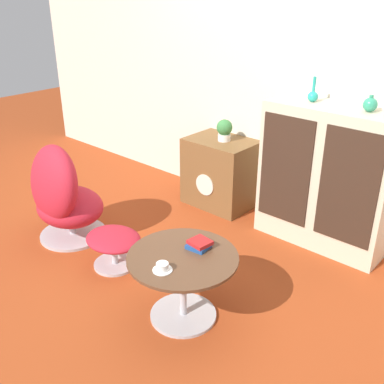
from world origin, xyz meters
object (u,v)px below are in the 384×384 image
Objects in this scene: vase_inner_left at (370,104)px; potted_plant at (224,130)px; tv_console at (221,173)px; teacup at (162,268)px; egg_chair at (62,196)px; book_stack at (199,244)px; coffee_table at (183,276)px; sideboard at (327,177)px; ottoman at (114,242)px; vase_leftmost at (313,95)px.

potted_plant is at bearing -179.24° from vase_inner_left.
tv_console reaches higher than teacup.
teacup is at bearing -10.58° from egg_chair.
tv_console is 1.50m from book_stack.
potted_plant is at bearing 119.45° from coffee_table.
sideboard is at bearing 83.42° from teacup.
ottoman is (0.06, -1.30, -0.12)m from tv_console.
vase_inner_left reaches higher than sideboard.
sideboard is 1.03m from tv_console.
vase_inner_left is 1.76m from teacup.
book_stack is at bearing -57.64° from potted_plant.
tv_console is 1.60m from coffee_table.
book_stack is at bearing -107.88° from vase_inner_left.
book_stack is at bearing -56.70° from tv_console.
coffee_table is 5.88× the size of teacup.
book_stack is (-0.00, 0.31, 0.01)m from teacup.
egg_chair is 2.33m from vase_inner_left.
teacup is at bearing -85.41° from coffee_table.
ottoman is at bearing 0.42° from egg_chair.
coffee_table is at bearing -106.76° from vase_inner_left.
potted_plant is (-0.98, -0.01, 0.18)m from sideboard.
sideboard is at bearing 82.01° from coffee_table.
vase_leftmost is at bearing 90.50° from book_stack.
coffee_table is at bearing -3.16° from egg_chair.
egg_chair reaches higher than tv_console.
tv_console is at bearing 120.35° from coffee_table.
potted_plant is (-0.78, 1.38, 0.42)m from coffee_table.
coffee_table is 0.24m from teacup.
vase_leftmost is at bearing 1.17° from tv_console.
egg_chair is 5.83× the size of book_stack.
vase_leftmost is at bearing 178.86° from sideboard.
sideboard reaches higher than teacup.
coffee_table is at bearing -97.99° from sideboard.
sideboard is 5.95× the size of vase_leftmost.
egg_chair is 7.17× the size of vase_inner_left.
ottoman is 2.00m from vase_inner_left.
egg_chair reaches higher than book_stack.
vase_inner_left reaches higher than ottoman.
vase_leftmost is 1.31× the size of book_stack.
book_stack reaches higher than ottoman.
potted_plant is at bearing -178.83° from vase_leftmost.
sideboard is at bearing -179.02° from vase_inner_left.
ottoman is at bearing -87.20° from tv_console.
vase_leftmost is (-0.19, 0.00, 0.59)m from sideboard.
teacup is at bearing -63.02° from potted_plant.
sideboard reaches higher than ottoman.
vase_leftmost is 1.64× the size of teacup.
ottoman is 3.75× the size of vase_inner_left.
tv_console is 3.28× the size of potted_plant.
egg_chair is at bearing -112.10° from tv_console.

